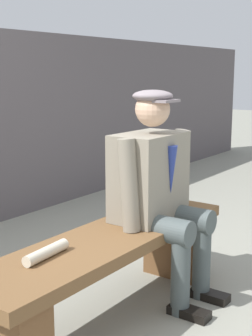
% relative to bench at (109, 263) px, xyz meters
% --- Properties ---
extents(ground_plane, '(30.00, 30.00, 0.00)m').
position_rel_bench_xyz_m(ground_plane, '(0.00, 0.00, -0.32)').
color(ground_plane, gray).
extents(bench, '(1.81, 0.46, 0.49)m').
position_rel_bench_xyz_m(bench, '(0.00, 0.00, 0.00)').
color(bench, brown).
rests_on(bench, ground).
extents(seated_man, '(0.64, 0.63, 1.26)m').
position_rel_bench_xyz_m(seated_man, '(-0.40, 0.06, 0.38)').
color(seated_man, gray).
rests_on(seated_man, ground).
extents(rolled_magazine, '(0.29, 0.08, 0.06)m').
position_rel_bench_xyz_m(rolled_magazine, '(0.44, -0.04, 0.19)').
color(rolled_magazine, beige).
rests_on(rolled_magazine, bench).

